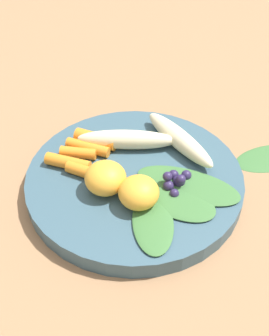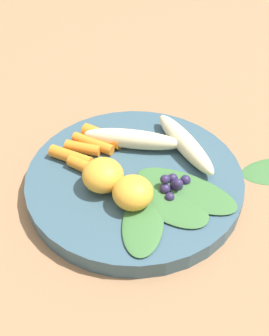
# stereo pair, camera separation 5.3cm
# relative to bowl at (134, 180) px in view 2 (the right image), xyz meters

# --- Properties ---
(ground_plane) EXTENTS (2.40, 2.40, 0.00)m
(ground_plane) POSITION_rel_bowl_xyz_m (0.00, 0.00, -0.01)
(ground_plane) COLOR #99704C
(bowl) EXTENTS (0.28, 0.28, 0.02)m
(bowl) POSITION_rel_bowl_xyz_m (0.00, 0.00, 0.00)
(bowl) COLOR #385666
(bowl) RESTS_ON ground_plane
(banana_peeled_left) EXTENTS (0.10, 0.13, 0.03)m
(banana_peeled_left) POSITION_rel_bowl_xyz_m (-0.04, -0.04, 0.03)
(banana_peeled_left) COLOR beige
(banana_peeled_left) RESTS_ON bowl
(banana_peeled_right) EXTENTS (0.08, 0.14, 0.03)m
(banana_peeled_right) POSITION_rel_bowl_xyz_m (-0.08, 0.02, 0.03)
(banana_peeled_right) COLOR beige
(banana_peeled_right) RESTS_ON bowl
(orange_segment_near) EXTENTS (0.05, 0.05, 0.04)m
(orange_segment_near) POSITION_rel_bowl_xyz_m (0.04, 0.03, 0.03)
(orange_segment_near) COLOR #F4A833
(orange_segment_near) RESTS_ON bowl
(orange_segment_far) EXTENTS (0.05, 0.05, 0.04)m
(orange_segment_far) POSITION_rel_bowl_xyz_m (0.04, -0.01, 0.03)
(orange_segment_far) COLOR #F4A833
(orange_segment_far) RESTS_ON bowl
(carrot_front) EXTENTS (0.03, 0.06, 0.02)m
(carrot_front) POSITION_rel_bowl_xyz_m (-0.02, -0.08, 0.02)
(carrot_front) COLOR orange
(carrot_front) RESTS_ON bowl
(carrot_mid_left) EXTENTS (0.03, 0.06, 0.01)m
(carrot_mid_left) POSITION_rel_bowl_xyz_m (-0.00, -0.08, 0.02)
(carrot_mid_left) COLOR orange
(carrot_mid_left) RESTS_ON bowl
(carrot_mid_right) EXTENTS (0.03, 0.05, 0.01)m
(carrot_mid_right) POSITION_rel_bowl_xyz_m (0.02, -0.08, 0.02)
(carrot_mid_right) COLOR orange
(carrot_mid_right) RESTS_ON bowl
(carrot_rear) EXTENTS (0.03, 0.06, 0.02)m
(carrot_rear) POSITION_rel_bowl_xyz_m (0.04, -0.08, 0.02)
(carrot_rear) COLOR orange
(carrot_rear) RESTS_ON bowl
(carrot_small) EXTENTS (0.02, 0.05, 0.02)m
(carrot_small) POSITION_rel_bowl_xyz_m (0.04, -0.05, 0.02)
(carrot_small) COLOR orange
(carrot_small) RESTS_ON bowl
(blueberry_pile) EXTENTS (0.05, 0.03, 0.02)m
(blueberry_pile) POSITION_rel_bowl_xyz_m (-0.01, 0.06, 0.02)
(blueberry_pile) COLOR #2D234C
(blueberry_pile) RESTS_ON bowl
(kale_leaf_left) EXTENTS (0.11, 0.10, 0.00)m
(kale_leaf_left) POSITION_rel_bowl_xyz_m (0.06, 0.06, 0.01)
(kale_leaf_left) COLOR #3D7038
(kale_leaf_left) RESTS_ON bowl
(kale_leaf_right) EXTENTS (0.06, 0.11, 0.00)m
(kale_leaf_right) POSITION_rel_bowl_xyz_m (0.01, 0.07, 0.01)
(kale_leaf_right) COLOR #3D7038
(kale_leaf_right) RESTS_ON bowl
(kale_leaf_rear) EXTENTS (0.09, 0.14, 0.00)m
(kale_leaf_rear) POSITION_rel_bowl_xyz_m (-0.02, 0.07, 0.01)
(kale_leaf_rear) COLOR #3D7038
(kale_leaf_rear) RESTS_ON bowl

